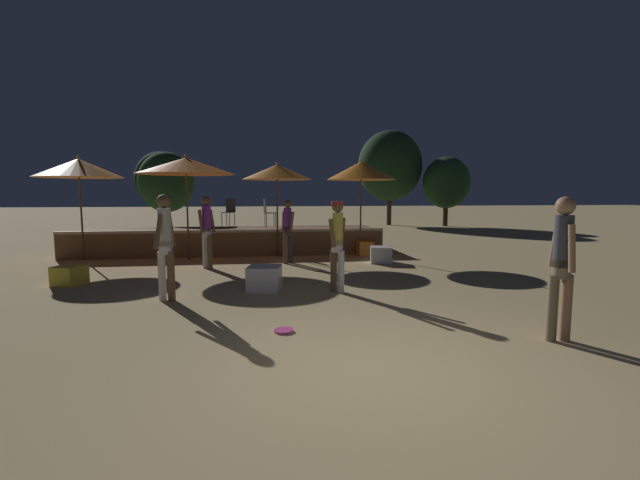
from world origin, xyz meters
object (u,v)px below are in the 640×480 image
(patio_umbrella_1, at_px, (277,172))
(bistro_chair_1, at_px, (229,209))
(person_3, at_px, (288,229))
(background_tree_0, at_px, (446,183))
(person_0, at_px, (165,242))
(bistro_chair_0, at_px, (267,210))
(person_2, at_px, (337,241))
(frisbee_disc, at_px, (284,331))
(cube_seat_1, at_px, (264,278))
(cube_seat_2, at_px, (69,275))
(patio_umbrella_2, at_px, (361,171))
(cube_seat_3, at_px, (381,255))
(person_4, at_px, (562,262))
(cube_seat_0, at_px, (365,248))
(patio_umbrella_0, at_px, (186,166))
(patio_umbrella_3, at_px, (79,168))
(person_1, at_px, (207,229))
(background_tree_3, at_px, (390,166))
(background_tree_1, at_px, (161,180))
(background_tree_2, at_px, (166,182))

(patio_umbrella_1, bearing_deg, bistro_chair_1, 131.01)
(person_3, relative_size, background_tree_0, 0.43)
(person_0, distance_m, bistro_chair_0, 6.49)
(patio_umbrella_1, relative_size, person_2, 1.61)
(bistro_chair_0, height_order, frisbee_disc, bistro_chair_0)
(cube_seat_1, bearing_deg, bistro_chair_0, 88.40)
(bistro_chair_0, bearing_deg, cube_seat_2, 128.54)
(patio_umbrella_2, distance_m, cube_seat_3, 2.68)
(person_4, xyz_separation_m, bistro_chair_0, (-3.55, 9.05, 0.33))
(cube_seat_0, relative_size, background_tree_0, 0.12)
(patio_umbrella_0, height_order, person_0, patio_umbrella_0)
(bistro_chair_1, bearing_deg, patio_umbrella_1, -21.44)
(patio_umbrella_2, height_order, patio_umbrella_3, patio_umbrella_3)
(bistro_chair_0, bearing_deg, person_1, 142.80)
(cube_seat_3, height_order, background_tree_0, background_tree_0)
(patio_umbrella_0, bearing_deg, cube_seat_0, 3.18)
(background_tree_3, bearing_deg, person_3, -117.17)
(bistro_chair_1, bearing_deg, patio_umbrella_0, -86.37)
(cube_seat_0, bearing_deg, patio_umbrella_1, 175.88)
(person_1, bearing_deg, bistro_chair_1, -51.65)
(person_0, xyz_separation_m, bistro_chair_0, (1.86, 6.21, 0.31))
(patio_umbrella_2, bearing_deg, bistro_chair_0, 153.67)
(background_tree_0, bearing_deg, bistro_chair_1, -142.20)
(person_0, bearing_deg, cube_seat_1, 43.04)
(patio_umbrella_3, height_order, cube_seat_3, patio_umbrella_3)
(patio_umbrella_0, distance_m, cube_seat_3, 5.92)
(cube_seat_3, bearing_deg, patio_umbrella_1, 150.02)
(person_1, height_order, background_tree_1, background_tree_1)
(cube_seat_1, bearing_deg, frisbee_disc, -84.78)
(cube_seat_3, height_order, frisbee_disc, cube_seat_3)
(patio_umbrella_1, bearing_deg, background_tree_0, 46.84)
(patio_umbrella_3, distance_m, cube_seat_0, 8.43)
(patio_umbrella_0, xyz_separation_m, person_4, (5.80, -7.52, -1.61))
(background_tree_0, bearing_deg, person_1, -133.26)
(patio_umbrella_3, xyz_separation_m, cube_seat_2, (1.03, -3.40, -2.38))
(person_2, xyz_separation_m, person_4, (2.32, -3.12, 0.04))
(cube_seat_2, relative_size, background_tree_2, 0.18)
(cube_seat_1, xyz_separation_m, background_tree_1, (-4.49, 11.86, 2.28))
(patio_umbrella_2, relative_size, person_3, 1.69)
(background_tree_2, xyz_separation_m, background_tree_3, (11.70, 5.77, 1.17))
(patio_umbrella_3, relative_size, cube_seat_0, 6.18)
(person_2, bearing_deg, patio_umbrella_0, 172.85)
(cube_seat_2, height_order, person_1, person_1)
(person_3, bearing_deg, background_tree_2, 83.97)
(patio_umbrella_2, distance_m, background_tree_3, 13.43)
(cube_seat_2, bearing_deg, frisbee_disc, -40.63)
(person_2, bearing_deg, background_tree_2, 160.24)
(cube_seat_3, xyz_separation_m, bistro_chair_1, (-4.29, 3.36, 1.14))
(background_tree_2, bearing_deg, patio_umbrella_1, -55.02)
(frisbee_disc, height_order, background_tree_1, background_tree_1)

